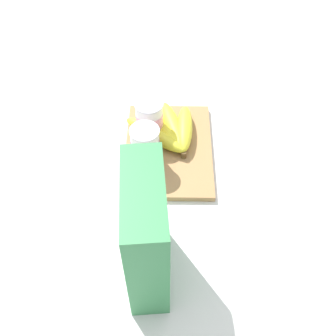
{
  "coord_description": "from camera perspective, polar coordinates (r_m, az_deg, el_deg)",
  "views": [
    {
      "loc": [
        -0.69,
        -0.01,
        0.74
      ],
      "look_at": [
        -0.11,
        0.0,
        0.06
      ],
      "focal_mm": 43.22,
      "sensor_mm": 36.0,
      "label": 1
    }
  ],
  "objects": [
    {
      "name": "ground_plane",
      "position": [
        1.01,
        0.08,
        2.41
      ],
      "size": [
        2.4,
        2.4,
        0.0
      ],
      "primitive_type": "plane",
      "color": "silver"
    },
    {
      "name": "cereal_box",
      "position": [
        0.72,
        -3.11,
        -9.17
      ],
      "size": [
        0.19,
        0.09,
        0.26
      ],
      "primitive_type": "cube",
      "rotation": [
        0.0,
        0.0,
        3.23
      ],
      "color": "#38844C",
      "rests_on": "ground_plane"
    },
    {
      "name": "banana_bunch",
      "position": [
        1.02,
        0.21,
        5.35
      ],
      "size": [
        0.2,
        0.18,
        0.04
      ],
      "color": "yellow",
      "rests_on": "cutting_board"
    },
    {
      "name": "yogurt_cup_front",
      "position": [
        0.94,
        -3.23,
        3.21
      ],
      "size": [
        0.07,
        0.07,
        0.1
      ],
      "color": "white",
      "rests_on": "cutting_board"
    },
    {
      "name": "cutting_board",
      "position": [
        1.01,
        0.08,
        2.69
      ],
      "size": [
        0.31,
        0.21,
        0.01
      ],
      "primitive_type": "cube",
      "color": "#A37A4C",
      "rests_on": "ground_plane"
    },
    {
      "name": "yogurt_cup_back",
      "position": [
        1.01,
        -2.62,
        6.94
      ],
      "size": [
        0.07,
        0.07,
        0.1
      ],
      "color": "white",
      "rests_on": "cutting_board"
    }
  ]
}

